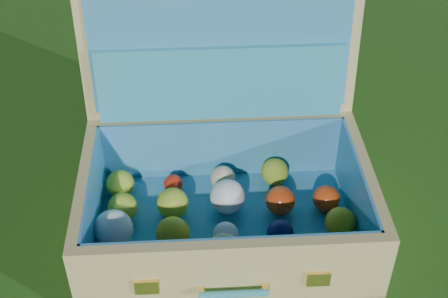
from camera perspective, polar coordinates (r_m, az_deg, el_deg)
ground at (r=1.55m, az=-1.15°, el=-7.86°), size 60.00×60.00×0.00m
suitcase at (r=1.49m, az=-0.13°, el=-0.62°), size 0.67×0.57×0.65m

